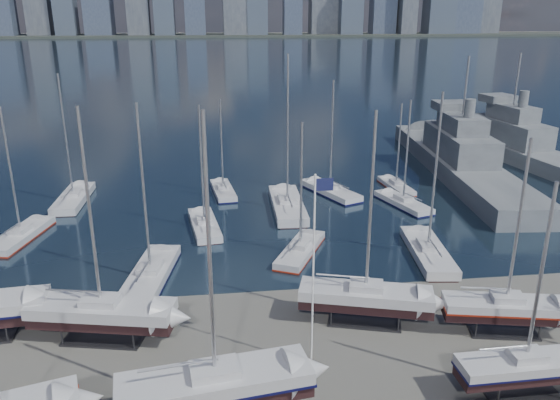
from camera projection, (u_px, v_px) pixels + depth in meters
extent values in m
plane|color=#605E59|center=(272.00, 364.00, 36.03)|extent=(1400.00, 1400.00, 0.00)
cube|color=#182439|center=(214.00, 53.00, 327.16)|extent=(1400.00, 600.00, 0.40)
cube|color=#2D332D|center=(211.00, 35.00, 570.89)|extent=(1400.00, 80.00, 2.20)
cube|color=#3D4756|center=(65.00, 6.00, 537.29)|extent=(19.55, 21.83, 55.97)
cube|color=#475166|center=(99.00, 16.00, 549.90)|extent=(26.03, 30.49, 37.14)
cube|color=#3D4756|center=(164.00, 0.00, 543.28)|extent=(19.42, 28.42, 67.60)
cube|color=#475166|center=(195.00, 7.00, 552.12)|extent=(20.24, 23.80, 54.09)
cube|color=#595E66|center=(235.00, 7.00, 553.96)|extent=(24.62, 19.72, 54.00)
cube|color=#3D4756|center=(257.00, 6.00, 554.59)|extent=(20.75, 17.93, 55.97)
cube|color=#475166|center=(292.00, 13.00, 559.46)|extent=(18.36, 16.25, 43.03)
cube|color=#595E66|center=(323.00, 16.00, 582.72)|extent=(28.49, 22.03, 35.69)
cube|color=#3D4756|center=(351.00, 10.00, 566.91)|extent=(23.34, 17.87, 49.11)
cube|color=#595E66|center=(406.00, 5.00, 580.86)|extent=(17.00, 27.45, 57.67)
cube|color=#2D2D33|center=(105.00, 338.00, 38.80)|extent=(6.02, 3.72, 0.16)
cube|color=black|center=(103.00, 319.00, 38.31)|extent=(10.46, 4.58, 0.81)
cube|color=#B3B4B8|center=(101.00, 309.00, 38.05)|extent=(10.55, 5.00, 0.81)
cube|color=#B3B4B8|center=(100.00, 300.00, 37.84)|extent=(2.86, 2.22, 0.50)
cylinder|color=#B2B2B7|center=(90.00, 211.00, 35.70)|extent=(0.22, 0.22, 13.74)
cube|color=black|center=(216.00, 393.00, 30.76)|extent=(11.16, 4.11, 0.87)
cube|color=#B3B4B8|center=(215.00, 380.00, 30.48)|extent=(11.22, 4.56, 0.87)
cube|color=#0B0C3B|center=(215.00, 386.00, 30.61)|extent=(11.34, 4.61, 0.17)
cube|color=#B3B4B8|center=(215.00, 370.00, 30.26)|extent=(2.96, 2.20, 0.50)
cylinder|color=#B2B2B7|center=(209.00, 253.00, 27.97)|extent=(0.22, 0.22, 14.72)
cube|color=#2D2D33|center=(364.00, 321.00, 40.97)|extent=(5.84, 3.89, 0.16)
cube|color=black|center=(365.00, 303.00, 40.48)|extent=(10.01, 5.01, 0.78)
cube|color=#B3B4B8|center=(366.00, 293.00, 40.23)|extent=(10.12, 5.40, 0.78)
cube|color=#B3B4B8|center=(366.00, 286.00, 40.02)|extent=(2.80, 2.27, 0.50)
cylinder|color=#B2B2B7|center=(371.00, 204.00, 37.98)|extent=(0.22, 0.22, 13.16)
cube|color=#2D2D33|center=(521.00, 393.00, 33.15)|extent=(4.51, 2.11, 0.16)
cube|color=black|center=(524.00, 373.00, 32.68)|extent=(8.18, 2.04, 0.65)
cube|color=#B3B4B8|center=(526.00, 363.00, 32.47)|extent=(8.18, 2.38, 0.65)
cube|color=#0B0C3B|center=(525.00, 368.00, 32.57)|extent=(8.26, 2.40, 0.13)
cube|color=#B3B4B8|center=(527.00, 355.00, 32.29)|extent=(2.06, 1.39, 0.50)
cylinder|color=#B2B2B7|center=(541.00, 275.00, 30.59)|extent=(0.22, 0.22, 11.01)
cube|color=#2D2D33|center=(502.00, 331.00, 39.60)|extent=(5.14, 3.15, 0.16)
cube|color=black|center=(505.00, 313.00, 39.13)|extent=(8.95, 3.85, 0.70)
cube|color=#B3B4B8|center=(506.00, 305.00, 38.91)|extent=(9.03, 4.20, 0.70)
cube|color=maroon|center=(506.00, 309.00, 39.01)|extent=(9.12, 4.25, 0.14)
cube|color=#B3B4B8|center=(507.00, 297.00, 38.71)|extent=(2.44, 1.89, 0.50)
cylinder|color=#B2B2B7|center=(519.00, 223.00, 36.90)|extent=(0.22, 0.22, 11.76)
cube|color=black|center=(22.00, 242.00, 56.03)|extent=(4.25, 9.69, 0.75)
cube|color=#B3B4B8|center=(21.00, 235.00, 55.79)|extent=(4.63, 9.78, 0.75)
cube|color=maroon|center=(22.00, 238.00, 55.90)|extent=(4.68, 9.87, 0.15)
cube|color=#B3B4B8|center=(20.00, 229.00, 55.59)|extent=(2.06, 2.65, 0.50)
cylinder|color=#B2B2B7|center=(11.00, 171.00, 53.62)|extent=(0.22, 0.22, 12.73)
cube|color=black|center=(74.00, 205.00, 67.10)|extent=(2.76, 10.81, 0.86)
cube|color=#B3B4B8|center=(74.00, 198.00, 66.82)|extent=(3.21, 10.82, 0.86)
cube|color=#B3B4B8|center=(73.00, 193.00, 66.60)|extent=(1.86, 2.72, 0.50)
cylinder|color=#B2B2B7|center=(66.00, 136.00, 64.34)|extent=(0.22, 0.22, 14.53)
cube|color=black|center=(151.00, 283.00, 47.55)|extent=(4.25, 10.93, 0.85)
cube|color=#B3B4B8|center=(151.00, 274.00, 47.27)|extent=(4.69, 11.00, 0.85)
cube|color=#0B0C3B|center=(151.00, 278.00, 47.40)|extent=(4.74, 11.11, 0.17)
cube|color=#B3B4B8|center=(150.00, 267.00, 47.06)|extent=(2.20, 2.92, 0.50)
cylinder|color=#B2B2B7|center=(144.00, 190.00, 44.82)|extent=(0.22, 0.22, 14.39)
cube|color=black|center=(205.00, 231.00, 58.73)|extent=(3.39, 9.45, 0.74)
cube|color=#B3B4B8|center=(204.00, 225.00, 58.50)|extent=(3.78, 9.50, 0.74)
cube|color=#B3B4B8|center=(204.00, 219.00, 58.30)|extent=(1.84, 2.49, 0.50)
cylinder|color=#B2B2B7|center=(202.00, 165.00, 56.36)|extent=(0.22, 0.22, 12.48)
cube|color=black|center=(223.00, 195.00, 70.30)|extent=(2.95, 8.60, 0.67)
cube|color=#B3B4B8|center=(223.00, 190.00, 70.08)|extent=(3.30, 8.64, 0.67)
cube|color=#0B0C3B|center=(223.00, 193.00, 70.18)|extent=(3.34, 8.73, 0.13)
cube|color=#B3B4B8|center=(223.00, 186.00, 69.89)|extent=(1.65, 2.26, 0.50)
cylinder|color=#B2B2B7|center=(222.00, 144.00, 68.14)|extent=(0.22, 0.22, 11.38)
cube|color=black|center=(300.00, 256.00, 52.57)|extent=(5.89, 8.90, 0.71)
cube|color=#B3B4B8|center=(300.00, 250.00, 52.34)|extent=(6.22, 9.06, 0.71)
cube|color=maroon|center=(300.00, 253.00, 52.45)|extent=(6.28, 9.15, 0.14)
cube|color=#B3B4B8|center=(300.00, 244.00, 52.15)|extent=(2.33, 2.66, 0.50)
cylinder|color=#B2B2B7|center=(301.00, 187.00, 50.29)|extent=(0.22, 0.22, 12.01)
cube|color=black|center=(287.00, 213.00, 64.54)|extent=(3.29, 12.47, 0.99)
cube|color=#B3B4B8|center=(287.00, 205.00, 64.22)|extent=(3.81, 12.48, 0.99)
cube|color=#B3B4B8|center=(287.00, 199.00, 63.98)|extent=(2.17, 3.15, 0.50)
cylinder|color=#B2B2B7|center=(288.00, 130.00, 61.37)|extent=(0.22, 0.22, 16.73)
cube|color=black|center=(330.00, 196.00, 70.13)|extent=(6.18, 10.11, 0.80)
cube|color=#B3B4B8|center=(330.00, 190.00, 69.87)|extent=(6.57, 10.28, 0.80)
cube|color=#0B0C3B|center=(330.00, 193.00, 69.99)|extent=(6.63, 10.38, 0.16)
cube|color=#B3B4B8|center=(330.00, 185.00, 69.66)|extent=(2.54, 2.96, 0.50)
cylinder|color=#B2B2B7|center=(332.00, 135.00, 67.57)|extent=(0.22, 0.22, 13.49)
cube|color=black|center=(427.00, 259.00, 52.10)|extent=(3.86, 11.03, 0.86)
cube|color=#B3B4B8|center=(428.00, 251.00, 51.82)|extent=(4.31, 11.08, 0.86)
cube|color=#B3B4B8|center=(428.00, 244.00, 51.60)|extent=(2.13, 2.90, 0.50)
cylinder|color=#B2B2B7|center=(435.00, 173.00, 49.33)|extent=(0.22, 0.22, 14.58)
cube|color=black|center=(403.00, 208.00, 65.79)|extent=(4.61, 9.07, 0.71)
cube|color=#B3B4B8|center=(403.00, 202.00, 65.56)|extent=(4.96, 9.18, 0.71)
cube|color=#0B0C3B|center=(403.00, 205.00, 65.67)|extent=(5.01, 9.27, 0.14)
cube|color=#B3B4B8|center=(403.00, 198.00, 65.37)|extent=(2.07, 2.55, 0.50)
cylinder|color=#B2B2B7|center=(407.00, 151.00, 63.53)|extent=(0.22, 0.22, 11.93)
cube|color=black|center=(396.00, 190.00, 72.25)|extent=(2.59, 7.94, 0.62)
cube|color=#B3B4B8|center=(396.00, 186.00, 72.05)|extent=(2.92, 7.98, 0.62)
cube|color=maroon|center=(396.00, 188.00, 72.15)|extent=(2.94, 8.06, 0.12)
cube|color=#B3B4B8|center=(396.00, 182.00, 71.87)|extent=(1.49, 2.07, 0.50)
cylinder|color=#B2B2B7|center=(399.00, 144.00, 70.25)|extent=(0.22, 0.22, 10.54)
cube|color=slate|center=(457.00, 170.00, 79.30)|extent=(11.82, 46.63, 4.15)
cube|color=slate|center=(460.00, 144.00, 78.05)|extent=(7.44, 16.64, 3.60)
cube|color=slate|center=(462.00, 123.00, 77.08)|extent=(5.30, 9.61, 2.40)
cube|color=slate|center=(452.00, 106.00, 80.90)|extent=(5.59, 5.09, 1.20)
cylinder|color=#B2B2B7|center=(466.00, 86.00, 75.41)|extent=(0.30, 0.30, 8.00)
cube|color=slate|center=(507.00, 153.00, 88.84)|extent=(12.36, 42.14, 3.75)
cube|color=slate|center=(510.00, 131.00, 87.65)|extent=(7.29, 15.16, 3.60)
cube|color=slate|center=(513.00, 113.00, 86.68)|extent=(5.11, 8.80, 2.40)
cube|color=slate|center=(498.00, 98.00, 89.94)|extent=(5.19, 4.77, 1.20)
cylinder|color=#B2B2B7|center=(517.00, 79.00, 85.01)|extent=(0.30, 0.30, 8.00)
cylinder|color=white|center=(313.00, 275.00, 33.88)|extent=(0.12, 0.12, 13.05)
cube|color=#161A45|center=(324.00, 185.00, 32.05)|extent=(1.09, 0.05, 0.76)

